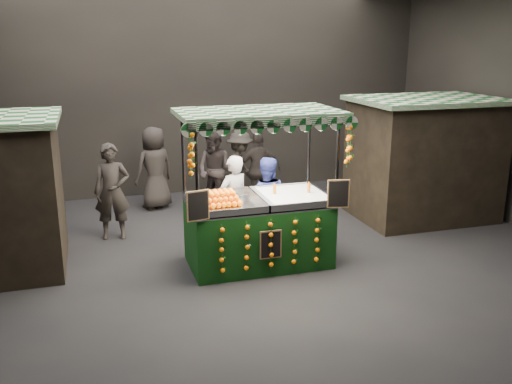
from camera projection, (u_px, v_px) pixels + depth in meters
name	position (u px, v px, depth m)	size (l,w,h in m)	color
ground	(246.00, 264.00, 9.66)	(12.00, 12.00, 0.00)	black
market_hall	(245.00, 65.00, 8.75)	(12.10, 10.10, 5.05)	black
neighbour_stall_right	(423.00, 158.00, 11.91)	(3.00, 2.20, 2.60)	black
juice_stall	(259.00, 218.00, 9.44)	(2.76, 1.62, 2.67)	black
vendor_grey	(234.00, 202.00, 10.24)	(0.75, 0.64, 1.75)	gray
vendor_blue	(266.00, 200.00, 10.46)	(0.97, 0.86, 1.67)	navy
shopper_0	(112.00, 192.00, 10.67)	(0.74, 0.53, 1.88)	#282320
shopper_1	(215.00, 171.00, 12.52)	(1.11, 1.10, 1.81)	#2B2423
shopper_2	(259.00, 170.00, 12.67)	(1.07, 0.52, 1.77)	#282320
shopper_3	(240.00, 168.00, 12.90)	(1.13, 1.30, 1.75)	#2B2722
shopper_4	(155.00, 168.00, 12.61)	(1.09, 0.93, 1.89)	#2A2522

